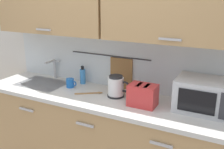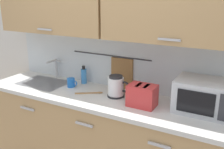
# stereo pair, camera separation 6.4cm
# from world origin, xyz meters

# --- Properties ---
(counter_unit) EXTENTS (2.53, 0.64, 0.90)m
(counter_unit) POSITION_xyz_m (-0.01, 0.30, 0.46)
(counter_unit) COLOR tan
(counter_unit) RESTS_ON ground
(back_wall_assembly) EXTENTS (3.70, 0.41, 2.50)m
(back_wall_assembly) POSITION_xyz_m (0.00, 0.53, 1.52)
(back_wall_assembly) COLOR silver
(back_wall_assembly) RESTS_ON ground
(sink_faucet) EXTENTS (0.09, 0.17, 0.22)m
(sink_faucet) POSITION_xyz_m (-0.76, 0.53, 1.04)
(sink_faucet) COLOR #B2B5BA
(sink_faucet) RESTS_ON counter_unit
(microwave) EXTENTS (0.46, 0.35, 0.27)m
(microwave) POSITION_xyz_m (0.91, 0.41, 1.04)
(microwave) COLOR silver
(microwave) RESTS_ON counter_unit
(electric_kettle) EXTENTS (0.23, 0.16, 0.21)m
(electric_kettle) POSITION_xyz_m (0.13, 0.35, 1.00)
(electric_kettle) COLOR black
(electric_kettle) RESTS_ON counter_unit
(dish_soap_bottle) EXTENTS (0.06, 0.06, 0.20)m
(dish_soap_bottle) POSITION_xyz_m (-0.36, 0.52, 0.99)
(dish_soap_bottle) COLOR #3F8CD8
(dish_soap_bottle) RESTS_ON counter_unit
(mug_near_sink) EXTENTS (0.12, 0.08, 0.09)m
(mug_near_sink) POSITION_xyz_m (-0.41, 0.36, 0.95)
(mug_near_sink) COLOR blue
(mug_near_sink) RESTS_ON counter_unit
(toaster) EXTENTS (0.26, 0.17, 0.19)m
(toaster) POSITION_xyz_m (0.42, 0.27, 1.00)
(toaster) COLOR red
(toaster) RESTS_ON counter_unit
(wooden_spoon) EXTENTS (0.25, 0.18, 0.01)m
(wooden_spoon) POSITION_xyz_m (-0.12, 0.31, 0.91)
(wooden_spoon) COLOR #9E7042
(wooden_spoon) RESTS_ON counter_unit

